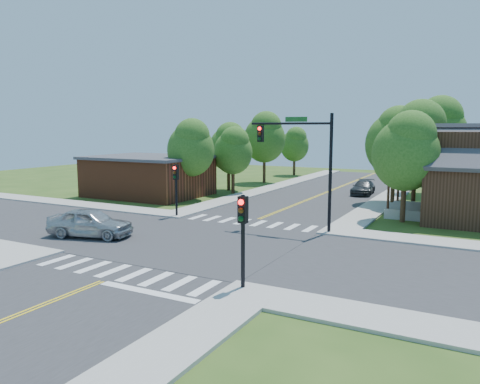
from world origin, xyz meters
The scene contains 25 objects.
ground centered at (0.00, 0.00, 0.00)m, with size 100.00×100.00×0.00m, color #2F4C17.
road_ns centered at (0.00, 0.00, 0.02)m, with size 10.00×90.00×0.04m, color #2D2D30.
road_ew centered at (0.00, 0.00, 0.03)m, with size 90.00×10.00×0.04m, color #2D2D30.
intersection_patch centered at (0.00, 0.00, 0.00)m, with size 10.20×10.20×0.06m, color #2D2D30.
sidewalk_nw centered at (-15.82, 15.82, 0.07)m, with size 40.00×40.00×0.14m.
crosswalk_north centered at (0.00, 6.20, 0.05)m, with size 8.85×2.00×0.01m.
crosswalk_south centered at (0.00, -6.20, 0.05)m, with size 8.85×2.00×0.01m.
centerline centered at (0.00, 0.00, 0.05)m, with size 0.30×90.00×0.01m.
stop_bar centered at (2.50, -7.60, 0.00)m, with size 4.60×0.45×0.09m, color white.
signal_mast_ne centered at (3.91, 5.59, 4.85)m, with size 5.30×0.42×7.20m.
signal_pole_se centered at (5.60, -5.62, 2.66)m, with size 0.34×0.42×3.80m.
signal_pole_nw centered at (-5.60, 5.58, 2.66)m, with size 0.34×0.42×3.80m.
building_nw centered at (-14.20, 13.20, 1.88)m, with size 10.40×8.40×3.73m.
tree_e_a centered at (9.03, 11.30, 4.91)m, with size 4.41×4.19×7.49m.
tree_e_b centered at (8.84, 17.54, 5.59)m, with size 5.02×4.77×8.54m.
tree_e_c centered at (9.44, 26.44, 6.12)m, with size 5.49×5.22×9.34m.
tree_e_d centered at (9.14, 35.10, 4.88)m, with size 4.39×4.17×7.46m.
tree_w_a centered at (-9.29, 13.04, 4.70)m, with size 4.22×4.01×7.17m.
tree_w_b centered at (-9.31, 19.89, 4.52)m, with size 4.06×3.86×6.91m.
tree_w_c centered at (-8.88, 27.51, 5.38)m, with size 4.83×4.59×8.21m.
tree_w_d centered at (-8.97, 37.19, 4.23)m, with size 3.80×3.61×6.46m.
tree_house centered at (7.01, 18.89, 5.34)m, with size 4.79×4.55×8.15m.
tree_bldg centered at (-7.91, 18.24, 4.24)m, with size 3.81×3.62×6.48m.
car_silver centered at (-6.38, -1.86, 0.84)m, with size 5.27×3.17×1.68m, color #A9ADB1.
car_dgrey centered at (3.50, 23.10, 0.65)m, with size 2.16×4.62×1.31m, color #2B2E30.
Camera 1 is at (13.81, -21.30, 6.37)m, focal length 35.00 mm.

